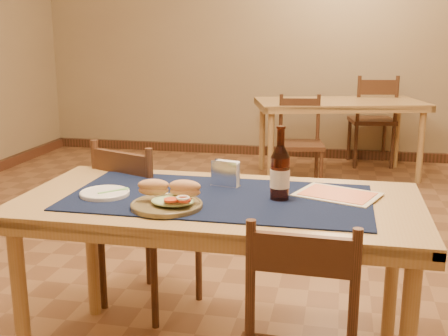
% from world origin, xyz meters
% --- Properties ---
extents(room, '(6.04, 7.04, 2.84)m').
position_xyz_m(room, '(0.00, 0.00, 1.40)').
color(room, '#8A5E3C').
rests_on(room, ground).
extents(main_table, '(1.60, 0.80, 0.75)m').
position_xyz_m(main_table, '(0.00, -0.80, 0.67)').
color(main_table, '#A9844F').
rests_on(main_table, ground).
extents(placemat, '(1.20, 0.60, 0.01)m').
position_xyz_m(placemat, '(0.00, -0.80, 0.75)').
color(placemat, '#0D1732').
rests_on(placemat, main_table).
extents(baseboard, '(6.00, 7.00, 0.10)m').
position_xyz_m(baseboard, '(0.00, 0.00, 0.05)').
color(baseboard, '#4E2A1B').
rests_on(baseboard, ground).
extents(back_table, '(1.73, 1.18, 0.75)m').
position_xyz_m(back_table, '(0.44, 2.65, 0.67)').
color(back_table, '#A9844F').
rests_on(back_table, ground).
extents(chair_main_far, '(0.54, 0.54, 0.89)m').
position_xyz_m(chair_main_far, '(-0.48, -0.36, 0.46)').
color(chair_main_far, '#4E2A1B').
rests_on(chair_main_far, ground).
extents(chair_back_near, '(0.45, 0.45, 0.85)m').
position_xyz_m(chair_back_near, '(0.12, 2.06, 0.44)').
color(chair_back_near, '#4E2A1B').
rests_on(chair_back_near, ground).
extents(chair_back_far, '(0.52, 0.52, 0.97)m').
position_xyz_m(chair_back_far, '(0.79, 3.19, 0.50)').
color(chair_back_far, '#4E2A1B').
rests_on(chair_back_far, ground).
extents(sandwich_plate, '(0.27, 0.27, 0.10)m').
position_xyz_m(sandwich_plate, '(-0.15, -0.98, 0.78)').
color(sandwich_plate, brown).
rests_on(sandwich_plate, placemat).
extents(side_plate, '(0.20, 0.20, 0.02)m').
position_xyz_m(side_plate, '(-0.46, -0.87, 0.76)').
color(side_plate, white).
rests_on(side_plate, placemat).
extents(fork, '(0.10, 0.11, 0.00)m').
position_xyz_m(fork, '(-0.42, -0.85, 0.77)').
color(fork, '#7FCD70').
rests_on(fork, side_plate).
extents(beer_bottle, '(0.08, 0.08, 0.29)m').
position_xyz_m(beer_bottle, '(0.24, -0.78, 0.86)').
color(beer_bottle, '#45170C').
rests_on(beer_bottle, placemat).
extents(napkin_holder, '(0.13, 0.07, 0.11)m').
position_xyz_m(napkin_holder, '(-0.01, -0.64, 0.81)').
color(napkin_holder, white).
rests_on(napkin_holder, placemat).
extents(menu_card, '(0.38, 0.33, 0.01)m').
position_xyz_m(menu_card, '(0.47, -0.68, 0.76)').
color(menu_card, beige).
rests_on(menu_card, placemat).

